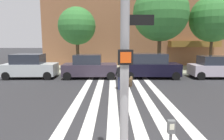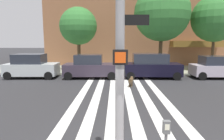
{
  "view_description": "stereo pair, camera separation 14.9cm",
  "coord_description": "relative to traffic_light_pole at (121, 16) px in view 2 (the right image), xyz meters",
  "views": [
    {
      "loc": [
        -0.42,
        -4.37,
        3.04
      ],
      "look_at": [
        -0.42,
        5.87,
        1.52
      ],
      "focal_mm": 30.9,
      "sensor_mm": 36.0,
      "label": 1
    },
    {
      "loc": [
        -0.28,
        -4.37,
        3.04
      ],
      "look_at": [
        -0.42,
        5.87,
        1.52
      ],
      "focal_mm": 30.9,
      "sensor_mm": 36.0,
      "label": 2
    }
  ],
  "objects": [
    {
      "name": "parked_car_third_in_line",
      "position": [
        2.94,
        12.13,
        -2.53
      ],
      "size": [
        4.64,
        2.07,
        2.04
      ],
      "color": "black",
      "rests_on": "ground_plane"
    },
    {
      "name": "dog_on_leash",
      "position": [
        1.0,
        9.09,
        -3.08
      ],
      "size": [
        0.41,
        1.0,
        0.65
      ],
      "color": "brown",
      "rests_on": "ground_plane"
    },
    {
      "name": "street_tree_nearest",
      "position": [
        -3.7,
        15.58,
        0.99
      ],
      "size": [
        3.68,
        3.68,
        6.22
      ],
      "color": "#4C3823",
      "rests_on": "sidewalk_far"
    },
    {
      "name": "crosswalk_stripes",
      "position": [
        0.24,
        7.08,
        -3.52
      ],
      "size": [
        4.95,
        12.34,
        0.01
      ],
      "color": "silver",
      "rests_on": "ground_plane"
    },
    {
      "name": "street_tree_further",
      "position": [
        9.44,
        15.2,
        1.67
      ],
      "size": [
        4.44,
        4.44,
        7.27
      ],
      "color": "#4C3823",
      "rests_on": "sidewalk_far"
    },
    {
      "name": "traffic_light_pole",
      "position": [
        0.0,
        0.0,
        0.0
      ],
      "size": [
        0.74,
        0.46,
        5.8
      ],
      "color": "gray",
      "rests_on": "sidewalk_near"
    },
    {
      "name": "street_tree_middle",
      "position": [
        4.24,
        14.67,
        2.07
      ],
      "size": [
        5.14,
        5.14,
        8.03
      ],
      "color": "#4C3823",
      "rests_on": "sidewalk_far"
    },
    {
      "name": "parked_car_near_curb",
      "position": [
        -7.09,
        12.13,
        -2.55
      ],
      "size": [
        4.26,
        2.1,
        2.0
      ],
      "color": "#B6BFC1",
      "rests_on": "ground_plane"
    },
    {
      "name": "sidewalk_far",
      "position": [
        0.17,
        16.54,
        -3.45
      ],
      "size": [
        80.0,
        6.0,
        0.15
      ],
      "primitive_type": "cube",
      "color": "#979C86",
      "rests_on": "ground_plane"
    },
    {
      "name": "parked_car_fourth_in_line",
      "position": [
        8.42,
        12.13,
        -2.62
      ],
      "size": [
        4.29,
        1.99,
        1.85
      ],
      "color": "#B8ADBD",
      "rests_on": "ground_plane"
    },
    {
      "name": "parked_car_behind_first",
      "position": [
        -2.14,
        12.13,
        -2.59
      ],
      "size": [
        4.44,
        2.12,
        1.96
      ],
      "color": "#372E3C",
      "rests_on": "ground_plane"
    },
    {
      "name": "ground_plane",
      "position": [
        0.17,
        7.08,
        -3.52
      ],
      "size": [
        160.0,
        160.0,
        0.0
      ],
      "primitive_type": "plane",
      "color": "#2B2B2D"
    },
    {
      "name": "pedestrian_dog_walker",
      "position": [
        0.28,
        8.21,
        -2.59
      ],
      "size": [
        0.7,
        0.32,
        1.64
      ],
      "color": "#282D4C",
      "rests_on": "ground_plane"
    }
  ]
}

